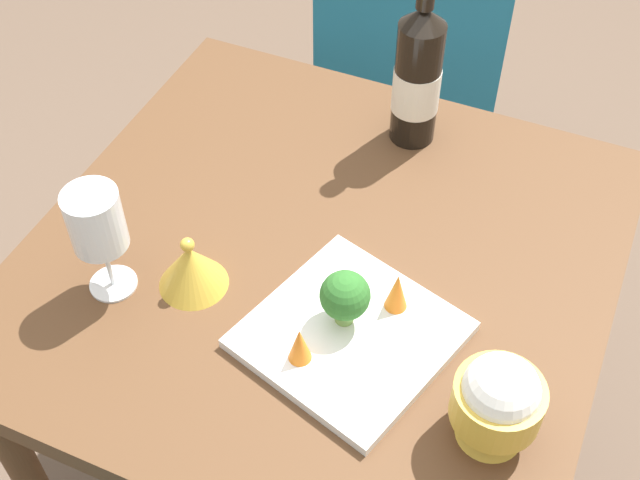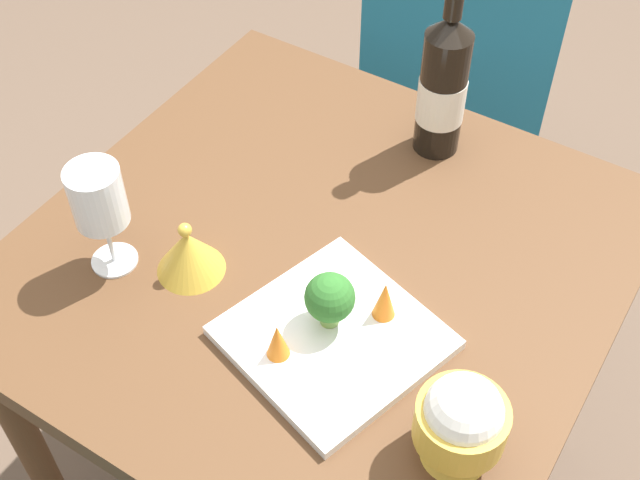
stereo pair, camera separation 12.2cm
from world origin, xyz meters
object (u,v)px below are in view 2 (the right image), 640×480
at_px(chair_by_wall, 452,78).
at_px(wine_glass, 98,199).
at_px(carrot_garnish_left, 385,299).
at_px(carrot_garnish_right, 278,340).
at_px(rice_bowl, 461,422).
at_px(wine_bottle, 443,85).
at_px(rice_bowl_lid, 189,252).
at_px(serving_plate, 333,337).
at_px(broccoli_floret, 330,298).

height_order(chair_by_wall, wine_glass, wine_glass).
height_order(carrot_garnish_left, carrot_garnish_right, carrot_garnish_left).
height_order(wine_glass, rice_bowl, wine_glass).
relative_size(chair_by_wall, wine_glass, 4.75).
bearing_deg(carrot_garnish_right, chair_by_wall, -169.24).
bearing_deg(wine_bottle, carrot_garnish_right, 2.16).
relative_size(wine_glass, rice_bowl_lid, 1.79).
bearing_deg(serving_plate, carrot_garnish_right, -34.70).
bearing_deg(broccoli_floret, serving_plate, 45.80).
bearing_deg(serving_plate, chair_by_wall, -165.70).
bearing_deg(wine_bottle, wine_glass, -30.55).
height_order(chair_by_wall, carrot_garnish_right, chair_by_wall).
relative_size(rice_bowl_lid, carrot_garnish_left, 1.57).
xyz_separation_m(wine_bottle, broccoli_floret, (0.41, 0.05, -0.06)).
xyz_separation_m(chair_by_wall, wine_bottle, (0.45, 0.16, 0.34)).
height_order(rice_bowl_lid, carrot_garnish_right, rice_bowl_lid).
relative_size(wine_bottle, carrot_garnish_right, 5.41).
bearing_deg(rice_bowl_lid, carrot_garnish_right, 71.84).
distance_m(serving_plate, broccoli_floret, 0.06).
xyz_separation_m(rice_bowl, serving_plate, (-0.06, -0.21, -0.07)).
xyz_separation_m(wine_glass, rice_bowl_lid, (-0.05, 0.10, -0.09)).
distance_m(rice_bowl_lid, serving_plate, 0.24).
bearing_deg(carrot_garnish_left, carrot_garnish_right, -33.18).
height_order(serving_plate, carrot_garnish_right, carrot_garnish_right).
height_order(rice_bowl, rice_bowl_lid, rice_bowl).
xyz_separation_m(wine_bottle, serving_plate, (0.43, 0.06, -0.12)).
height_order(chair_by_wall, rice_bowl, rice_bowl).
bearing_deg(rice_bowl_lid, wine_glass, -65.40).
bearing_deg(rice_bowl, serving_plate, -106.97).
xyz_separation_m(wine_bottle, wine_glass, (0.48, -0.28, 0.01)).
relative_size(wine_bottle, rice_bowl, 2.23).
relative_size(chair_by_wall, carrot_garnish_left, 13.33).
bearing_deg(carrot_garnish_right, wine_glass, -93.17).
relative_size(chair_by_wall, broccoli_floret, 9.91).
relative_size(serving_plate, carrot_garnish_right, 5.33).
distance_m(wine_bottle, carrot_garnish_right, 0.50).
bearing_deg(serving_plate, rice_bowl_lid, -89.84).
xyz_separation_m(serving_plate, broccoli_floret, (-0.02, -0.02, 0.06)).
bearing_deg(carrot_garnish_left, chair_by_wall, -162.04).
relative_size(wine_bottle, wine_glass, 1.77).
distance_m(chair_by_wall, serving_plate, 0.94).
bearing_deg(chair_by_wall, rice_bowl, -87.84).
xyz_separation_m(wine_glass, carrot_garnish_right, (0.02, 0.30, -0.08)).
bearing_deg(broccoli_floret, rice_bowl, 70.65).
relative_size(rice_bowl_lid, broccoli_floret, 1.17).
distance_m(wine_glass, carrot_garnish_left, 0.41).
bearing_deg(rice_bowl_lid, broccoli_floret, 94.02).
distance_m(wine_bottle, serving_plate, 0.45).
bearing_deg(wine_bottle, carrot_garnish_left, 15.89).
bearing_deg(broccoli_floret, wine_glass, -79.09).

